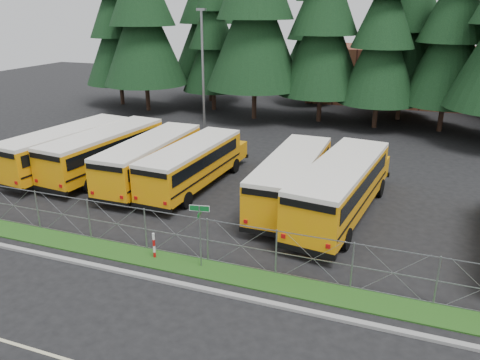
% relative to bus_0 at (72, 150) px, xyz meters
% --- Properties ---
extents(ground, '(120.00, 120.00, 0.00)m').
position_rel_bus_0_xyz_m(ground, '(14.14, -6.73, -1.45)').
color(ground, black).
rests_on(ground, ground).
extents(curb, '(50.00, 0.25, 0.12)m').
position_rel_bus_0_xyz_m(curb, '(14.14, -9.83, -1.39)').
color(curb, gray).
rests_on(curb, ground).
extents(grass_verge, '(50.00, 1.40, 0.06)m').
position_rel_bus_0_xyz_m(grass_verge, '(14.14, -8.43, -1.42)').
color(grass_verge, '#1D4C15').
rests_on(grass_verge, ground).
extents(chainlink_fence, '(44.00, 0.10, 2.00)m').
position_rel_bus_0_xyz_m(chainlink_fence, '(14.14, -7.73, -0.45)').
color(chainlink_fence, gray).
rests_on(chainlink_fence, ground).
extents(brick_building, '(22.00, 10.00, 6.00)m').
position_rel_bus_0_xyz_m(brick_building, '(20.14, 33.27, 1.55)').
color(brick_building, brown).
rests_on(brick_building, ground).
extents(bus_0, '(3.98, 11.30, 2.90)m').
position_rel_bus_0_xyz_m(bus_0, '(0.00, 0.00, 0.00)').
color(bus_0, orange).
rests_on(bus_0, ground).
extents(bus_1, '(3.71, 11.13, 2.86)m').
position_rel_bus_0_xyz_m(bus_1, '(2.55, 0.42, -0.02)').
color(bus_1, orange).
rests_on(bus_1, ground).
extents(bus_2, '(2.54, 10.64, 2.79)m').
position_rel_bus_0_xyz_m(bus_2, '(6.08, 0.04, -0.06)').
color(bus_2, orange).
rests_on(bus_2, ground).
extents(bus_3, '(3.04, 10.47, 2.71)m').
position_rel_bus_0_xyz_m(bus_3, '(8.85, 0.08, -0.09)').
color(bus_3, orange).
rests_on(bus_3, ground).
extents(bus_5, '(2.61, 10.81, 2.83)m').
position_rel_bus_0_xyz_m(bus_5, '(14.96, -0.43, -0.03)').
color(bus_5, orange).
rests_on(bus_5, ground).
extents(bus_6, '(4.18, 11.79, 3.02)m').
position_rel_bus_0_xyz_m(bus_6, '(17.72, -1.18, 0.06)').
color(bus_6, orange).
rests_on(bus_6, ground).
extents(street_sign, '(0.83, 0.55, 2.81)m').
position_rel_bus_0_xyz_m(street_sign, '(13.07, -8.28, 0.58)').
color(street_sign, gray).
rests_on(street_sign, ground).
extents(striped_bollard, '(0.11, 0.11, 1.20)m').
position_rel_bus_0_xyz_m(striped_bollard, '(10.87, -8.31, -0.85)').
color(striped_bollard, '#B20C0C').
rests_on(striped_bollard, ground).
extents(light_standard, '(0.70, 0.35, 10.14)m').
position_rel_bus_0_xyz_m(light_standard, '(4.60, 10.77, 4.05)').
color(light_standard, gray).
rests_on(light_standard, ground).
extents(conifer_0, '(7.18, 7.18, 15.89)m').
position_rel_bus_0_xyz_m(conifer_0, '(-9.90, 20.56, 6.50)').
color(conifer_0, black).
rests_on(conifer_0, ground).
extents(conifer_1, '(8.49, 8.49, 18.77)m').
position_rel_bus_0_xyz_m(conifer_1, '(-5.44, 18.62, 7.93)').
color(conifer_1, black).
rests_on(conifer_1, ground).
extents(conifer_2, '(6.32, 6.32, 13.98)m').
position_rel_bus_0_xyz_m(conifer_2, '(0.84, 21.44, 5.54)').
color(conifer_2, black).
rests_on(conifer_2, ground).
extents(conifer_3, '(9.18, 9.18, 20.29)m').
position_rel_bus_0_xyz_m(conifer_3, '(6.21, 18.88, 8.70)').
color(conifer_3, black).
rests_on(conifer_3, ground).
extents(conifer_4, '(7.91, 7.91, 17.49)m').
position_rel_bus_0_xyz_m(conifer_4, '(12.36, 19.88, 7.29)').
color(conifer_4, black).
rests_on(conifer_4, ground).
extents(conifer_5, '(6.95, 6.95, 15.38)m').
position_rel_bus_0_xyz_m(conifer_5, '(17.55, 19.20, 6.24)').
color(conifer_5, black).
rests_on(conifer_5, ground).
extents(conifer_6, '(7.50, 7.50, 16.59)m').
position_rel_bus_0_xyz_m(conifer_6, '(23.03, 19.77, 6.85)').
color(conifer_6, black).
rests_on(conifer_6, ground).
extents(conifer_10, '(8.54, 8.54, 18.89)m').
position_rel_bus_0_xyz_m(conifer_10, '(-1.45, 25.86, 8.00)').
color(conifer_10, black).
rests_on(conifer_10, ground).
extents(conifer_11, '(6.94, 6.94, 15.36)m').
position_rel_bus_0_xyz_m(conifer_11, '(9.47, 28.48, 6.23)').
color(conifer_11, black).
rests_on(conifer_11, ground).
extents(conifer_12, '(8.15, 8.15, 18.03)m').
position_rel_bus_0_xyz_m(conifer_12, '(19.38, 23.33, 7.57)').
color(conifer_12, black).
rests_on(conifer_12, ground).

